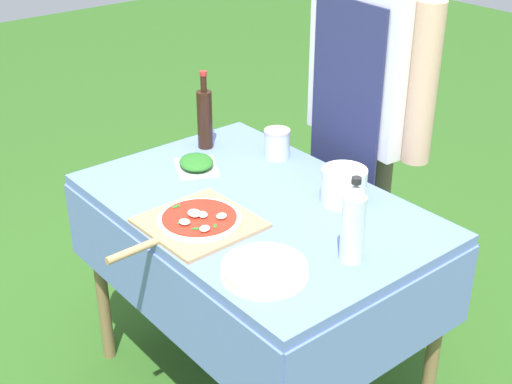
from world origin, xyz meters
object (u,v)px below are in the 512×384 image
at_px(pizza_on_peel, 198,222).
at_px(plate_stack, 265,270).
at_px(person_cook, 366,100).
at_px(water_bottle, 353,222).
at_px(prep_table, 256,230).
at_px(herb_container, 197,163).
at_px(sauce_jar, 277,145).
at_px(mixing_tub, 344,186).
at_px(oil_bottle, 205,118).

distance_m(pizza_on_peel, plate_stack, 0.34).
distance_m(person_cook, water_bottle, 0.81).
height_order(prep_table, pizza_on_peel, pizza_on_peel).
distance_m(pizza_on_peel, herb_container, 0.42).
distance_m(person_cook, pizza_on_peel, 0.87).
xyz_separation_m(person_cook, sauce_jar, (-0.13, -0.32, -0.14)).
distance_m(person_cook, mixing_tub, 0.49).
height_order(prep_table, herb_container, herb_container).
bearing_deg(sauce_jar, person_cook, 68.08).
bearing_deg(mixing_tub, water_bottle, -41.76).
bearing_deg(person_cook, water_bottle, 135.73).
xyz_separation_m(water_bottle, sauce_jar, (-0.66, 0.29, -0.08)).
bearing_deg(water_bottle, sauce_jar, 156.23).
xyz_separation_m(pizza_on_peel, herb_container, (-0.34, 0.24, 0.01)).
bearing_deg(pizza_on_peel, oil_bottle, 140.52).
height_order(herb_container, plate_stack, herb_container).
bearing_deg(mixing_tub, pizza_on_peel, -110.52).
xyz_separation_m(water_bottle, herb_container, (-0.77, 0.01, -0.10)).
relative_size(oil_bottle, mixing_tub, 2.02).
bearing_deg(water_bottle, prep_table, 179.33).
relative_size(mixing_tub, sauce_jar, 1.37).
bearing_deg(person_cook, mixing_tub, 130.20).
bearing_deg(prep_table, water_bottle, -0.67).
xyz_separation_m(oil_bottle, herb_container, (0.13, -0.13, -0.10)).
xyz_separation_m(prep_table, pizza_on_peel, (0.00, -0.24, 0.12)).
bearing_deg(water_bottle, plate_stack, -111.33).
height_order(person_cook, water_bottle, person_cook).
relative_size(oil_bottle, herb_container, 1.36).
bearing_deg(plate_stack, prep_table, 143.97).
bearing_deg(plate_stack, water_bottle, 68.67).
bearing_deg(sauce_jar, water_bottle, -23.77).
distance_m(oil_bottle, mixing_tub, 0.65).
relative_size(person_cook, sauce_jar, 15.46).
distance_m(prep_table, person_cook, 0.68).
height_order(person_cook, herb_container, person_cook).
bearing_deg(person_cook, pizza_on_peel, 101.61).
distance_m(pizza_on_peel, mixing_tub, 0.49).
xyz_separation_m(prep_table, water_bottle, (0.44, -0.01, 0.23)).
height_order(water_bottle, sauce_jar, water_bottle).
bearing_deg(pizza_on_peel, herb_container, 143.77).
relative_size(person_cook, mixing_tub, 11.30).
xyz_separation_m(mixing_tub, plate_stack, (0.16, -0.47, -0.04)).
bearing_deg(herb_container, mixing_tub, 23.46).
bearing_deg(person_cook, herb_container, 73.12).
relative_size(person_cook, plate_stack, 6.91).
bearing_deg(herb_container, oil_bottle, 134.59).
xyz_separation_m(herb_container, plate_stack, (0.68, -0.25, -0.00)).
bearing_deg(plate_stack, pizza_on_peel, 177.93).
relative_size(person_cook, water_bottle, 6.45).
height_order(herb_container, mixing_tub, mixing_tub).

